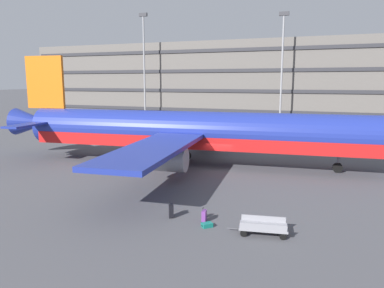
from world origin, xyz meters
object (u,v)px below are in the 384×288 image
suitcase_silver (204,216)px  baggage_cart (263,227)px  backpack_black (205,214)px  suitcase_small (207,225)px  airliner (192,132)px  suitcase_laid_flat (171,210)px

suitcase_silver → baggage_cart: bearing=-9.1°
backpack_black → suitcase_small: bearing=-67.8°
airliner → suitcase_small: bearing=-66.5°
backpack_black → baggage_cart: 3.99m
suitcase_small → baggage_cart: baggage_cart is taller
backpack_black → baggage_cart: size_ratio=0.16×
baggage_cart → suitcase_small: bearing=-177.4°
airliner → suitcase_laid_flat: bearing=-74.5°
suitcase_silver → suitcase_small: 0.88m
suitcase_small → backpack_black: 1.54m
suitcase_laid_flat → baggage_cart: size_ratio=0.29×
airliner → suitcase_silver: (6.13, -14.31, -2.90)m
suitcase_silver → backpack_black: bearing=102.6°
suitcase_small → backpack_black: backpack_black is taller
suitcase_laid_flat → baggage_cart: (5.75, -0.52, -0.02)m
suitcase_laid_flat → suitcase_small: 2.66m
suitcase_laid_flat → baggage_cart: suitcase_laid_flat is taller
airliner → suitcase_small: size_ratio=57.91×
suitcase_laid_flat → suitcase_silver: (2.13, 0.06, -0.07)m
airliner → baggage_cart: airliner is taller
airliner → suitcase_silver: size_ratio=48.76×
suitcase_laid_flat → backpack_black: size_ratio=1.79×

